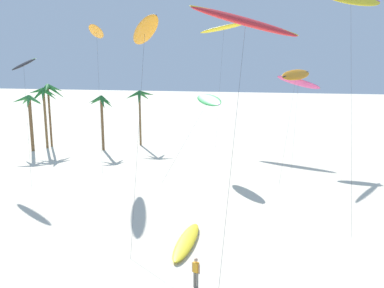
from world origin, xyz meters
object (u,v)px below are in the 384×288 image
flying_kite_8 (298,82)px  palm_tree_2 (44,99)px  palm_tree_4 (101,105)px  flying_kite_4 (209,100)px  palm_tree_1 (49,94)px  flying_kite_7 (97,32)px  flying_kite_3 (24,64)px  flying_kite_6 (224,28)px  person_foreground_walker (196,271)px  palm_tree_0 (30,107)px  flying_kite_2 (296,75)px  flying_kite_9 (145,31)px  palm_tree_3 (140,99)px  flying_kite_0 (246,22)px  grounded_kite_0 (186,241)px

flying_kite_8 → palm_tree_2: bearing=-179.5°
palm_tree_4 → flying_kite_4: size_ratio=0.80×
flying_kite_4 → palm_tree_4: bearing=155.3°
palm_tree_1 → palm_tree_4: size_ratio=1.19×
palm_tree_2 → flying_kite_7: bearing=-30.5°
palm_tree_4 → flying_kite_7: bearing=-67.6°
flying_kite_3 → palm_tree_4: bearing=74.6°
flying_kite_6 → flying_kite_8: (10.65, -12.84, -7.37)m
flying_kite_7 → person_foreground_walker: flying_kite_7 is taller
palm_tree_0 → flying_kite_2: bearing=0.9°
palm_tree_4 → flying_kite_9: (13.01, -21.18, 8.12)m
flying_kite_8 → person_foreground_walker: (-6.47, -31.48, -8.48)m
palm_tree_3 → flying_kite_3: bearing=-114.6°
flying_kite_2 → flying_kite_8: bearing=78.4°
flying_kite_6 → flying_kite_8: flying_kite_6 is taller
palm_tree_4 → flying_kite_6: flying_kite_6 is taller
palm_tree_1 → flying_kite_3: (4.72, -12.58, 4.19)m
flying_kite_6 → person_foreground_walker: size_ratio=10.33×
palm_tree_1 → flying_kite_6: (22.71, 12.04, 9.40)m
palm_tree_0 → flying_kite_9: size_ratio=0.49×
palm_tree_0 → palm_tree_3: bearing=26.5°
flying_kite_0 → grounded_kite_0: flying_kite_0 is taller
flying_kite_7 → flying_kite_9: flying_kite_7 is taller
flying_kite_7 → palm_tree_3: bearing=83.9°
flying_kite_0 → grounded_kite_0: 14.61m
palm_tree_2 → flying_kite_0: 39.20m
flying_kite_0 → palm_tree_2: bearing=138.8°
flying_kite_0 → grounded_kite_0: size_ratio=2.55×
flying_kite_0 → flying_kite_4: flying_kite_0 is taller
flying_kite_2 → flying_kite_3: size_ratio=1.08×
palm_tree_2 → flying_kite_2: flying_kite_2 is taller
flying_kite_9 → palm_tree_3: bearing=109.7°
palm_tree_1 → grounded_kite_0: bearing=-47.0°
flying_kite_0 → flying_kite_4: (-5.16, 18.60, -6.53)m
palm_tree_1 → flying_kite_6: flying_kite_6 is taller
palm_tree_4 → grounded_kite_0: bearing=-56.8°
flying_kite_4 → palm_tree_1: bearing=161.6°
palm_tree_0 → flying_kite_4: (24.69, -4.69, 1.92)m
palm_tree_0 → flying_kite_2: 34.34m
grounded_kite_0 → palm_tree_1: bearing=133.0°
flying_kite_6 → flying_kite_7: (-11.87, -19.62, -1.67)m
flying_kite_7 → person_foreground_walker: (16.06, -24.71, -14.18)m
palm_tree_0 → flying_kite_7: size_ratio=0.47×
palm_tree_2 → flying_kite_3: bearing=-67.0°
palm_tree_0 → person_foreground_walker: 40.66m
flying_kite_0 → palm_tree_0: bearing=142.0°
flying_kite_2 → palm_tree_1: bearing=175.4°
flying_kite_2 → flying_kite_4: 11.02m
palm_tree_4 → flying_kite_8: bearing=-0.3°
flying_kite_3 → flying_kite_6: (17.99, 24.63, 5.20)m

